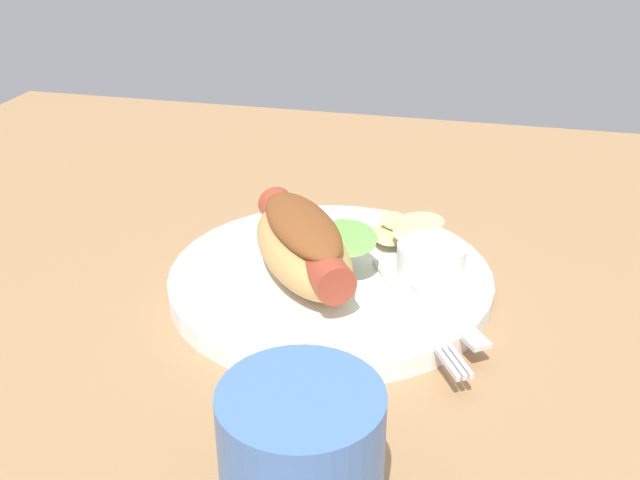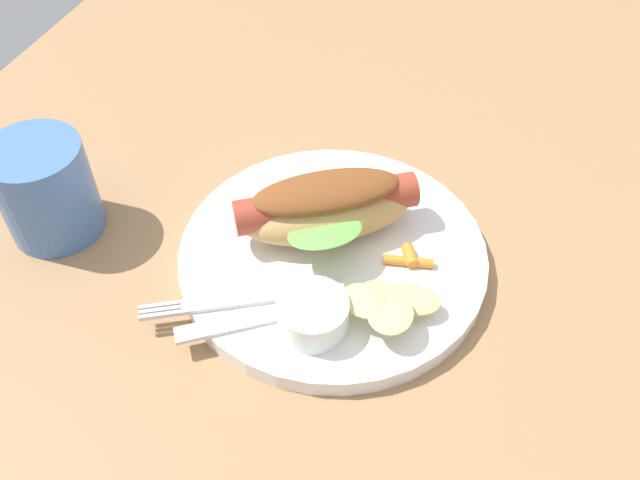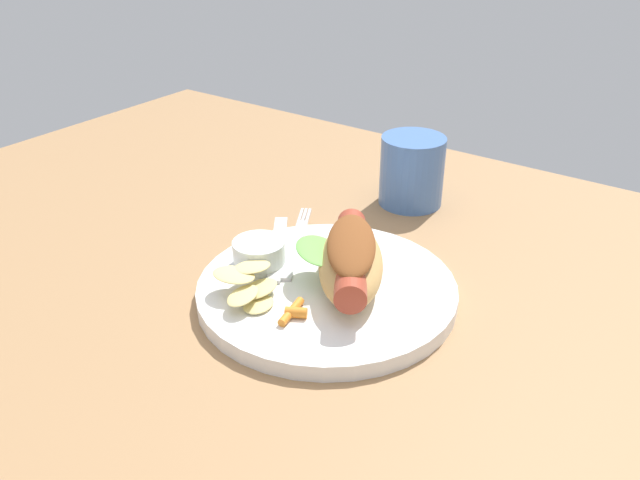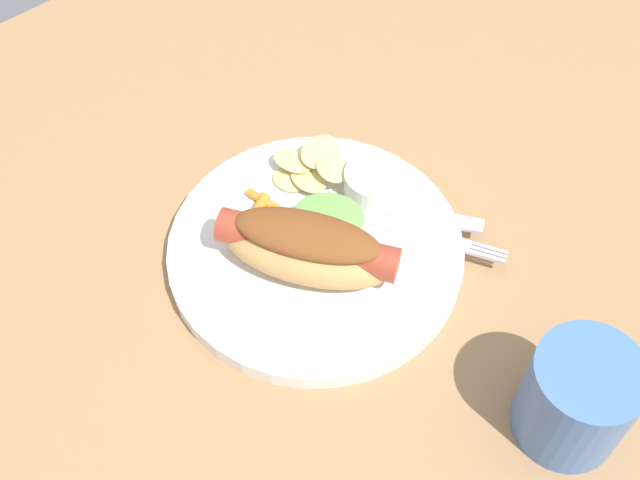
% 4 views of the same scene
% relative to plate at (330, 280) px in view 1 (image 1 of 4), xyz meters
% --- Properties ---
extents(ground_plane, '(1.20, 0.90, 0.02)m').
position_rel_plate_xyz_m(ground_plane, '(-0.04, -0.01, -0.02)').
color(ground_plane, '#9E754C').
extents(plate, '(0.25, 0.25, 0.02)m').
position_rel_plate_xyz_m(plate, '(0.00, 0.00, 0.00)').
color(plate, white).
rests_on(plate, ground_plane).
extents(hot_dog, '(0.13, 0.15, 0.05)m').
position_rel_plate_xyz_m(hot_dog, '(0.02, 0.01, 0.04)').
color(hot_dog, tan).
rests_on(hot_dog, plate).
extents(sauce_ramekin, '(0.05, 0.05, 0.03)m').
position_rel_plate_xyz_m(sauce_ramekin, '(-0.08, -0.01, 0.02)').
color(sauce_ramekin, white).
rests_on(sauce_ramekin, plate).
extents(fork, '(0.09, 0.14, 0.00)m').
position_rel_plate_xyz_m(fork, '(-0.07, 0.04, 0.01)').
color(fork, silver).
rests_on(fork, plate).
extents(knife, '(0.09, 0.12, 0.00)m').
position_rel_plate_xyz_m(knife, '(-0.08, 0.03, 0.01)').
color(knife, silver).
rests_on(knife, plate).
extents(chips_pile, '(0.07, 0.08, 0.03)m').
position_rel_plate_xyz_m(chips_pile, '(-0.05, -0.06, 0.02)').
color(chips_pile, '#DDCB7E').
rests_on(chips_pile, plate).
extents(carrot_garnish, '(0.02, 0.04, 0.01)m').
position_rel_plate_xyz_m(carrot_garnish, '(0.01, -0.06, 0.01)').
color(carrot_garnish, orange).
rests_on(carrot_garnish, plate).
extents(drinking_cup, '(0.08, 0.08, 0.09)m').
position_rel_plate_xyz_m(drinking_cup, '(-0.03, 0.24, 0.04)').
color(drinking_cup, '#4770B2').
rests_on(drinking_cup, ground_plane).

